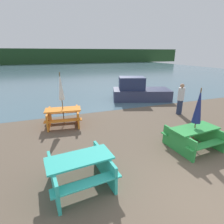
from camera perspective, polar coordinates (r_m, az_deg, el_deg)
The scene contains 10 objects.
ground_plane at distance 4.68m, azimuth 31.24°, elevation -25.73°, with size 60.00×60.00×0.00m, color brown.
water at distance 33.96m, azimuth -15.41°, elevation 13.09°, with size 60.00×50.00×0.00m.
far_treeline at distance 53.78m, azimuth -17.74°, elevation 16.96°, with size 80.00×1.60×4.00m.
picnic_table_teal at distance 4.45m, azimuth -10.35°, elevation -17.69°, with size 1.65×1.52×0.76m.
picnic_table_green at distance 6.49m, azimuth 25.06°, elevation -7.06°, with size 1.68×1.48×0.73m.
picnic_table_orange at distance 8.03m, azimuth -15.56°, elevation -1.06°, with size 1.68×1.55×0.74m.
umbrella_navy at distance 6.14m, azimuth 26.40°, elevation 1.73°, with size 0.28×0.28×2.06m.
umbrella_white at distance 7.70m, azimuth -16.40°, elevation 7.90°, with size 0.24×0.24×2.32m.
boat at distance 12.10m, azimuth 8.73°, elevation 6.66°, with size 4.14×2.86×1.54m.
person at distance 9.64m, azimuth 21.47°, elevation 3.93°, with size 0.32×0.32×1.60m.
Camera 1 is at (-3.00, -1.83, 3.09)m, focal length 28.00 mm.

